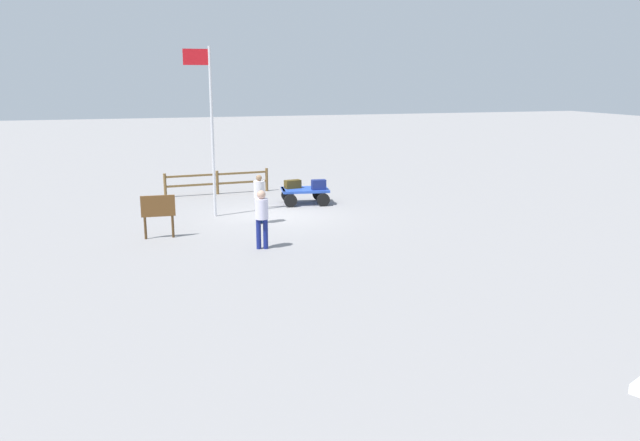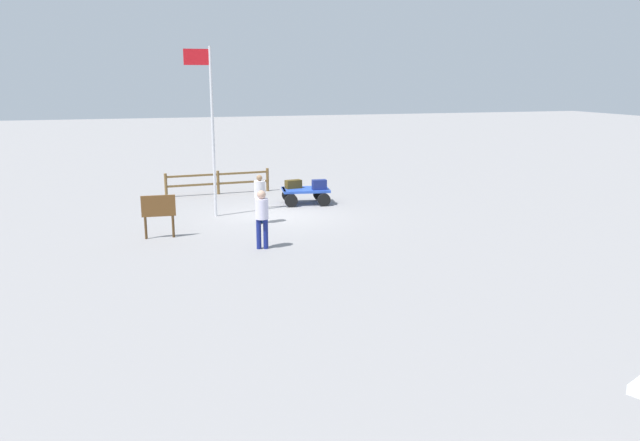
{
  "view_description": "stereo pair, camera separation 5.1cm",
  "coord_description": "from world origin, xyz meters",
  "px_view_note": "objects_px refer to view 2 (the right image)",
  "views": [
    {
      "loc": [
        4.86,
        21.64,
        4.83
      ],
      "look_at": [
        0.1,
        6.0,
        1.13
      ],
      "focal_mm": 35.32,
      "sensor_mm": 36.0,
      "label": 1
    },
    {
      "loc": [
        4.81,
        21.66,
        4.83
      ],
      "look_at": [
        0.1,
        6.0,
        1.13
      ],
      "focal_mm": 35.32,
      "sensor_mm": 36.0,
      "label": 2
    }
  ],
  "objects_px": {
    "suitcase_navy": "(319,185)",
    "flagpole": "(210,120)",
    "luggage_cart": "(305,192)",
    "worker_trailing": "(260,195)",
    "suitcase_dark": "(293,184)",
    "worker_lead": "(262,214)",
    "signboard": "(159,210)"
  },
  "relations": [
    {
      "from": "suitcase_navy",
      "to": "flagpole",
      "type": "xyz_separation_m",
      "value": [
        4.23,
        0.89,
        2.64
      ]
    },
    {
      "from": "luggage_cart",
      "to": "worker_trailing",
      "type": "xyz_separation_m",
      "value": [
        2.39,
        2.92,
        0.56
      ]
    },
    {
      "from": "suitcase_dark",
      "to": "worker_lead",
      "type": "height_order",
      "value": "worker_lead"
    },
    {
      "from": "suitcase_navy",
      "to": "worker_lead",
      "type": "bearing_deg",
      "value": 59.03
    },
    {
      "from": "worker_lead",
      "to": "luggage_cart",
      "type": "bearing_deg",
      "value": -115.92
    },
    {
      "from": "luggage_cart",
      "to": "suitcase_dark",
      "type": "relative_size",
      "value": 2.93
    },
    {
      "from": "flagpole",
      "to": "worker_trailing",
      "type": "bearing_deg",
      "value": 130.03
    },
    {
      "from": "suitcase_navy",
      "to": "suitcase_dark",
      "type": "distance_m",
      "value": 1.07
    },
    {
      "from": "luggage_cart",
      "to": "worker_lead",
      "type": "relative_size",
      "value": 1.14
    },
    {
      "from": "worker_trailing",
      "to": "flagpole",
      "type": "distance_m",
      "value": 3.24
    },
    {
      "from": "worker_lead",
      "to": "flagpole",
      "type": "distance_m",
      "value": 5.46
    },
    {
      "from": "worker_trailing",
      "to": "worker_lead",
      "type": "bearing_deg",
      "value": 79.63
    },
    {
      "from": "worker_lead",
      "to": "flagpole",
      "type": "relative_size",
      "value": 0.29
    },
    {
      "from": "suitcase_dark",
      "to": "flagpole",
      "type": "distance_m",
      "value": 4.53
    },
    {
      "from": "suitcase_navy",
      "to": "worker_trailing",
      "type": "distance_m",
      "value": 3.82
    },
    {
      "from": "worker_trailing",
      "to": "flagpole",
      "type": "relative_size",
      "value": 0.28
    },
    {
      "from": "suitcase_navy",
      "to": "signboard",
      "type": "bearing_deg",
      "value": 29.99
    },
    {
      "from": "worker_trailing",
      "to": "flagpole",
      "type": "xyz_separation_m",
      "value": [
        1.38,
        -1.64,
        2.43
      ]
    },
    {
      "from": "luggage_cart",
      "to": "flagpole",
      "type": "relative_size",
      "value": 0.33
    },
    {
      "from": "suitcase_navy",
      "to": "suitcase_dark",
      "type": "xyz_separation_m",
      "value": [
        0.89,
        -0.59,
        -0.03
      ]
    },
    {
      "from": "luggage_cart",
      "to": "suitcase_dark",
      "type": "distance_m",
      "value": 0.57
    },
    {
      "from": "suitcase_navy",
      "to": "suitcase_dark",
      "type": "height_order",
      "value": "suitcase_navy"
    },
    {
      "from": "luggage_cart",
      "to": "flagpole",
      "type": "distance_m",
      "value": 4.97
    },
    {
      "from": "flagpole",
      "to": "worker_lead",
      "type": "bearing_deg",
      "value": 99.27
    },
    {
      "from": "suitcase_dark",
      "to": "signboard",
      "type": "bearing_deg",
      "value": 38.11
    },
    {
      "from": "worker_lead",
      "to": "flagpole",
      "type": "bearing_deg",
      "value": -80.73
    },
    {
      "from": "suitcase_dark",
      "to": "flagpole",
      "type": "height_order",
      "value": "flagpole"
    },
    {
      "from": "suitcase_dark",
      "to": "worker_lead",
      "type": "xyz_separation_m",
      "value": [
        2.55,
        6.33,
        0.27
      ]
    },
    {
      "from": "worker_lead",
      "to": "signboard",
      "type": "xyz_separation_m",
      "value": [
        2.79,
        -2.14,
        -0.14
      ]
    },
    {
      "from": "suitcase_dark",
      "to": "worker_trailing",
      "type": "distance_m",
      "value": 3.7
    },
    {
      "from": "flagpole",
      "to": "signboard",
      "type": "height_order",
      "value": "flagpole"
    },
    {
      "from": "suitcase_dark",
      "to": "signboard",
      "type": "xyz_separation_m",
      "value": [
        5.34,
        4.19,
        0.13
      ]
    }
  ]
}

